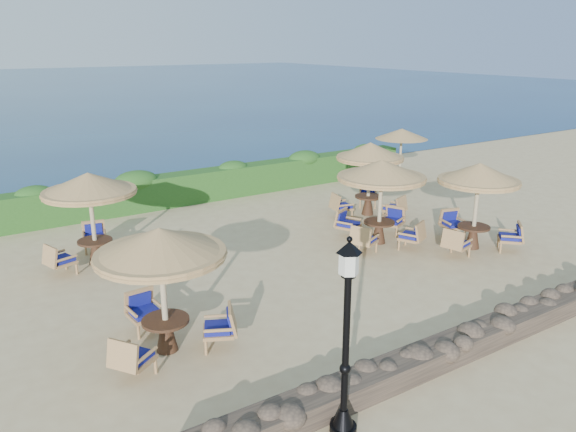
# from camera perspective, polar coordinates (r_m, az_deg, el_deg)

# --- Properties ---
(ground) EXTENTS (120.00, 120.00, 0.00)m
(ground) POSITION_cam_1_polar(r_m,az_deg,el_deg) (17.09, 4.18, -3.48)
(ground) COLOR #CBB381
(ground) RESTS_ON ground
(sea) EXTENTS (160.00, 160.00, 0.00)m
(sea) POSITION_cam_1_polar(r_m,az_deg,el_deg) (83.50, -26.60, 11.43)
(sea) COLOR navy
(sea) RESTS_ON ground
(hedge) EXTENTS (18.00, 0.90, 1.20)m
(hedge) POSITION_cam_1_polar(r_m,az_deg,el_deg) (22.81, -6.69, 3.38)
(hedge) COLOR #1E4A17
(hedge) RESTS_ON ground
(stone_wall) EXTENTS (15.00, 0.65, 0.44)m
(stone_wall) POSITION_cam_1_polar(r_m,az_deg,el_deg) (13.05, 21.01, -10.53)
(stone_wall) COLOR brown
(stone_wall) RESTS_ON ground
(lamp_post) EXTENTS (0.44, 0.44, 3.31)m
(lamp_post) POSITION_cam_1_polar(r_m,az_deg,el_deg) (8.90, 5.89, -13.26)
(lamp_post) COLOR black
(lamp_post) RESTS_ON ground
(extra_parasol) EXTENTS (2.30, 2.30, 2.41)m
(extra_parasol) POSITION_cam_1_polar(r_m,az_deg,el_deg) (25.33, 11.48, 8.17)
(extra_parasol) COLOR tan
(extra_parasol) RESTS_ON ground
(cafe_set_0) EXTENTS (2.77, 2.72, 2.65)m
(cafe_set_0) POSITION_cam_1_polar(r_m,az_deg,el_deg) (11.28, -12.73, -5.00)
(cafe_set_0) COLOR tan
(cafe_set_0) RESTS_ON ground
(cafe_set_1) EXTENTS (2.84, 2.84, 2.65)m
(cafe_set_1) POSITION_cam_1_polar(r_m,az_deg,el_deg) (17.35, 9.43, 2.90)
(cafe_set_1) COLOR tan
(cafe_set_1) RESTS_ON ground
(cafe_set_2) EXTENTS (2.68, 2.69, 2.65)m
(cafe_set_2) POSITION_cam_1_polar(r_m,az_deg,el_deg) (17.61, 18.70, 2.43)
(cafe_set_2) COLOR tan
(cafe_set_2) RESTS_ON ground
(cafe_set_3) EXTENTS (2.72, 2.72, 2.65)m
(cafe_set_3) POSITION_cam_1_polar(r_m,az_deg,el_deg) (16.40, -19.42, 1.45)
(cafe_set_3) COLOR tan
(cafe_set_3) RESTS_ON ground
(cafe_set_4) EXTENTS (2.65, 2.73, 2.65)m
(cafe_set_4) POSITION_cam_1_polar(r_m,az_deg,el_deg) (20.26, 8.29, 5.05)
(cafe_set_4) COLOR tan
(cafe_set_4) RESTS_ON ground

